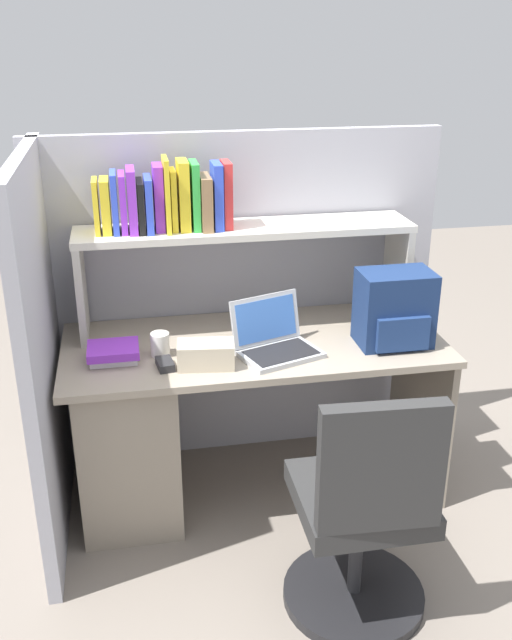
% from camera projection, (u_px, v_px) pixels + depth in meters
% --- Properties ---
extents(ground_plane, '(8.00, 8.00, 0.00)m').
position_uv_depth(ground_plane, '(254.00, 485.00, 3.30)').
color(ground_plane, slate).
extents(desk, '(1.60, 0.70, 0.73)m').
position_uv_depth(desk, '(165.00, 417.00, 3.07)').
color(desk, gray).
rests_on(desk, ground_plane).
extents(cubicle_partition_rear, '(1.84, 0.05, 1.55)m').
position_uv_depth(cubicle_partition_rear, '(239.00, 300.00, 3.34)').
color(cubicle_partition_rear, '#9E9EA8').
rests_on(cubicle_partition_rear, ground_plane).
extents(cubicle_partition_left, '(0.05, 1.06, 1.55)m').
position_uv_depth(cubicle_partition_left, '(44.00, 353.00, 2.81)').
color(cubicle_partition_left, '#9E9EA8').
rests_on(cubicle_partition_left, ground_plane).
extents(overhead_hutch, '(1.44, 0.28, 0.45)m').
position_uv_depth(overhead_hutch, '(245.00, 248.00, 3.06)').
color(overhead_hutch, '#BCB7AC').
rests_on(overhead_hutch, desk).
extents(reference_books_on_shelf, '(0.56, 0.18, 0.30)m').
position_uv_depth(reference_books_on_shelf, '(166.00, 200.00, 2.92)').
color(reference_books_on_shelf, yellow).
rests_on(reference_books_on_shelf, overhead_hutch).
extents(laptop, '(0.38, 0.34, 0.22)m').
position_uv_depth(laptop, '(275.00, 341.00, 2.90)').
color(laptop, '#B7BABF').
rests_on(laptop, desk).
extents(backpack, '(0.30, 0.23, 0.31)m').
position_uv_depth(backpack, '(395.00, 310.00, 2.94)').
color(backpack, navy).
rests_on(backpack, desk).
extents(computer_mouse, '(0.07, 0.11, 0.03)m').
position_uv_depth(computer_mouse, '(165.00, 364.00, 2.78)').
color(computer_mouse, '#262628').
rests_on(computer_mouse, desk).
extents(paper_cup, '(0.08, 0.08, 0.10)m').
position_uv_depth(paper_cup, '(160.00, 344.00, 2.87)').
color(paper_cup, white).
rests_on(paper_cup, desk).
extents(tissue_box, '(0.23, 0.15, 0.10)m').
position_uv_depth(tissue_box, '(206.00, 355.00, 2.78)').
color(tissue_box, '#BFB299').
rests_on(tissue_box, desk).
extents(desk_book_stack, '(0.20, 0.17, 0.06)m').
position_uv_depth(desk_book_stack, '(113.00, 353.00, 2.84)').
color(desk_book_stack, white).
rests_on(desk_book_stack, desk).
extents(office_chair, '(0.52, 0.52, 0.93)m').
position_uv_depth(office_chair, '(363.00, 521.00, 2.45)').
color(office_chair, black).
rests_on(office_chair, ground_plane).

